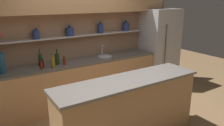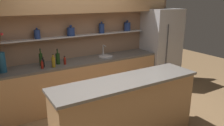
{
  "view_description": "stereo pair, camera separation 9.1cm",
  "coord_description": "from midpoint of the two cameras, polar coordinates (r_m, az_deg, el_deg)",
  "views": [
    {
      "loc": [
        -1.82,
        -2.78,
        2.14
      ],
      "look_at": [
        0.23,
        0.42,
        1.03
      ],
      "focal_mm": 35.0,
      "sensor_mm": 36.0,
      "label": 1
    },
    {
      "loc": [
        -1.74,
        -2.83,
        2.14
      ],
      "look_at": [
        0.23,
        0.42,
        1.03
      ],
      "focal_mm": 35.0,
      "sensor_mm": 36.0,
      "label": 2
    }
  ],
  "objects": [
    {
      "name": "sink_fixture",
      "position": [
        4.84,
        -1.17,
        1.9
      ],
      "size": [
        0.31,
        0.31,
        0.25
      ],
      "color": "#B7B7BC",
      "rests_on": "back_counter_unit"
    },
    {
      "name": "flower_vase",
      "position": [
        4.2,
        -26.43,
        0.47
      ],
      "size": [
        0.18,
        0.14,
        0.7
      ],
      "color": "navy",
      "rests_on": "back_counter_unit"
    },
    {
      "name": "refrigerator",
      "position": [
        5.75,
        13.07,
        4.02
      ],
      "size": [
        0.85,
        0.73,
        1.93
      ],
      "color": "#B7B7BC",
      "rests_on": "ground_plane"
    },
    {
      "name": "bottle_sauce_3",
      "position": [
        4.26,
        -16.98,
        -0.01
      ],
      "size": [
        0.05,
        0.05,
        0.19
      ],
      "color": "black",
      "rests_on": "back_counter_unit"
    },
    {
      "name": "bottle_oil_2",
      "position": [
        4.2,
        -14.45,
        0.28
      ],
      "size": [
        0.07,
        0.07,
        0.26
      ],
      "color": "olive",
      "rests_on": "back_counter_unit"
    },
    {
      "name": "bottle_sauce_5",
      "position": [
        4.17,
        -17.22,
        -0.47
      ],
      "size": [
        0.05,
        0.05,
        0.17
      ],
      "color": "maroon",
      "rests_on": "back_counter_unit"
    },
    {
      "name": "bottle_wine_1",
      "position": [
        4.39,
        -13.4,
        1.14
      ],
      "size": [
        0.08,
        0.08,
        0.31
      ],
      "color": "#193814",
      "rests_on": "back_counter_unit"
    },
    {
      "name": "bottle_wine_4",
      "position": [
        4.38,
        -17.51,
        1.0
      ],
      "size": [
        0.07,
        0.07,
        0.33
      ],
      "color": "#193814",
      "rests_on": "back_counter_unit"
    },
    {
      "name": "bottle_sauce_0",
      "position": [
        4.35,
        -11.64,
        0.55
      ],
      "size": [
        0.05,
        0.05,
        0.17
      ],
      "color": "maroon",
      "rests_on": "back_counter_unit"
    },
    {
      "name": "back_counter_unit",
      "position": [
        4.69,
        -8.37,
        -4.95
      ],
      "size": [
        3.69,
        0.62,
        0.92
      ],
      "color": "tan",
      "rests_on": "ground_plane"
    },
    {
      "name": "back_wall_unit",
      "position": [
        4.73,
        -8.98,
        8.86
      ],
      "size": [
        5.2,
        0.44,
        2.6
      ],
      "color": "#937056",
      "rests_on": "ground_plane"
    },
    {
      "name": "island_counter",
      "position": [
        3.42,
        4.65,
        -12.32
      ],
      "size": [
        2.31,
        0.61,
        1.02
      ],
      "color": "tan",
      "rests_on": "ground_plane"
    }
  ]
}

